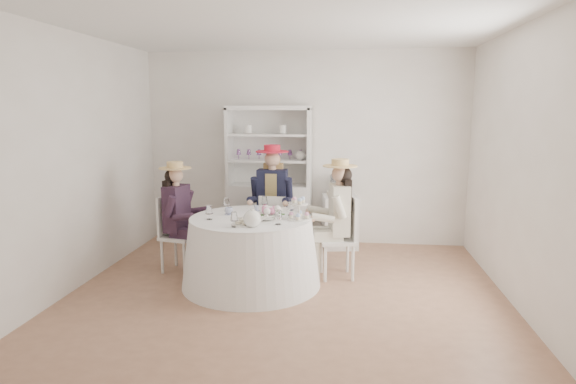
# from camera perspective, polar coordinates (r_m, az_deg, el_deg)

# --- Properties ---
(ground) EXTENTS (4.50, 4.50, 0.00)m
(ground) POSITION_cam_1_polar(r_m,az_deg,el_deg) (5.18, -0.14, -11.70)
(ground) COLOR #8B5E45
(ground) RESTS_ON ground
(ceiling) EXTENTS (4.50, 4.50, 0.00)m
(ceiling) POSITION_cam_1_polar(r_m,az_deg,el_deg) (4.89, -0.15, 19.22)
(ceiling) COLOR white
(ceiling) RESTS_ON wall_back
(wall_back) EXTENTS (4.50, 0.00, 4.50)m
(wall_back) POSITION_cam_1_polar(r_m,az_deg,el_deg) (6.83, 1.98, 5.20)
(wall_back) COLOR silver
(wall_back) RESTS_ON ground
(wall_front) EXTENTS (4.50, 0.00, 4.50)m
(wall_front) POSITION_cam_1_polar(r_m,az_deg,el_deg) (2.90, -5.13, -1.23)
(wall_front) COLOR silver
(wall_front) RESTS_ON ground
(wall_left) EXTENTS (0.00, 4.50, 4.50)m
(wall_left) POSITION_cam_1_polar(r_m,az_deg,el_deg) (5.60, -23.68, 3.34)
(wall_left) COLOR silver
(wall_left) RESTS_ON ground
(wall_right) EXTENTS (0.00, 4.50, 4.50)m
(wall_right) POSITION_cam_1_polar(r_m,az_deg,el_deg) (5.09, 25.91, 2.60)
(wall_right) COLOR silver
(wall_right) RESTS_ON ground
(tea_table) EXTENTS (1.51, 1.51, 0.75)m
(tea_table) POSITION_cam_1_polar(r_m,az_deg,el_deg) (5.28, -4.38, -7.01)
(tea_table) COLOR white
(tea_table) RESTS_ON ground
(hutch) EXTENTS (1.16, 0.45, 1.94)m
(hutch) POSITION_cam_1_polar(r_m,az_deg,el_deg) (6.75, -2.16, -0.51)
(hutch) COLOR silver
(hutch) RESTS_ON ground
(side_table) EXTENTS (0.53, 0.53, 0.72)m
(side_table) POSITION_cam_1_polar(r_m,az_deg,el_deg) (6.71, 6.18, -3.49)
(side_table) COLOR silver
(side_table) RESTS_ON ground
(hatbox) EXTENTS (0.32, 0.32, 0.29)m
(hatbox) POSITION_cam_1_polar(r_m,az_deg,el_deg) (6.62, 6.26, 0.78)
(hatbox) COLOR black
(hatbox) RESTS_ON side_table
(guest_left) EXTENTS (0.52, 0.49, 1.30)m
(guest_left) POSITION_cam_1_polar(r_m,az_deg,el_deg) (5.75, -12.86, -2.13)
(guest_left) COLOR silver
(guest_left) RESTS_ON ground
(guest_mid) EXTENTS (0.52, 0.55, 1.46)m
(guest_mid) POSITION_cam_1_polar(r_m,az_deg,el_deg) (6.10, -1.89, -0.34)
(guest_mid) COLOR silver
(guest_mid) RESTS_ON ground
(guest_right) EXTENTS (0.54, 0.51, 1.36)m
(guest_right) POSITION_cam_1_polar(r_m,az_deg,el_deg) (5.42, 5.85, -2.32)
(guest_right) COLOR silver
(guest_right) RESTS_ON ground
(spare_chair) EXTENTS (0.38, 0.38, 0.86)m
(spare_chair) POSITION_cam_1_polar(r_m,az_deg,el_deg) (5.99, -1.65, -4.11)
(spare_chair) COLOR silver
(spare_chair) RESTS_ON ground
(teacup_a) EXTENTS (0.10, 0.10, 0.07)m
(teacup_a) POSITION_cam_1_polar(r_m,az_deg,el_deg) (5.33, -7.01, -2.31)
(teacup_a) COLOR white
(teacup_a) RESTS_ON tea_table
(teacup_b) EXTENTS (0.08, 0.08, 0.06)m
(teacup_b) POSITION_cam_1_polar(r_m,az_deg,el_deg) (5.47, -3.73, -2.01)
(teacup_b) COLOR white
(teacup_b) RESTS_ON tea_table
(teacup_c) EXTENTS (0.13, 0.13, 0.08)m
(teacup_c) POSITION_cam_1_polar(r_m,az_deg,el_deg) (5.30, -1.50, -2.28)
(teacup_c) COLOR white
(teacup_c) RESTS_ON tea_table
(flower_bowl) EXTENTS (0.28, 0.28, 0.06)m
(flower_bowl) POSITION_cam_1_polar(r_m,az_deg,el_deg) (5.05, -2.59, -2.99)
(flower_bowl) COLOR white
(flower_bowl) RESTS_ON tea_table
(flower_arrangement) EXTENTS (0.20, 0.20, 0.08)m
(flower_arrangement) POSITION_cam_1_polar(r_m,az_deg,el_deg) (5.08, -2.01, -2.14)
(flower_arrangement) COLOR pink
(flower_arrangement) RESTS_ON tea_table
(table_teapot) EXTENTS (0.25, 0.18, 0.19)m
(table_teapot) POSITION_cam_1_polar(r_m,az_deg,el_deg) (4.77, -4.24, -3.17)
(table_teapot) COLOR white
(table_teapot) RESTS_ON tea_table
(sandwich_plate) EXTENTS (0.23, 0.23, 0.05)m
(sandwich_plate) POSITION_cam_1_polar(r_m,az_deg,el_deg) (4.86, -5.35, -3.74)
(sandwich_plate) COLOR white
(sandwich_plate) RESTS_ON tea_table
(cupcake_stand) EXTENTS (0.25, 0.25, 0.23)m
(cupcake_stand) POSITION_cam_1_polar(r_m,az_deg,el_deg) (5.07, 1.31, -2.31)
(cupcake_stand) COLOR white
(cupcake_stand) RESTS_ON tea_table
(stemware_set) EXTENTS (0.91, 0.95, 0.15)m
(stemware_set) POSITION_cam_1_polar(r_m,az_deg,el_deg) (5.17, -4.45, -2.20)
(stemware_set) COLOR white
(stemware_set) RESTS_ON tea_table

